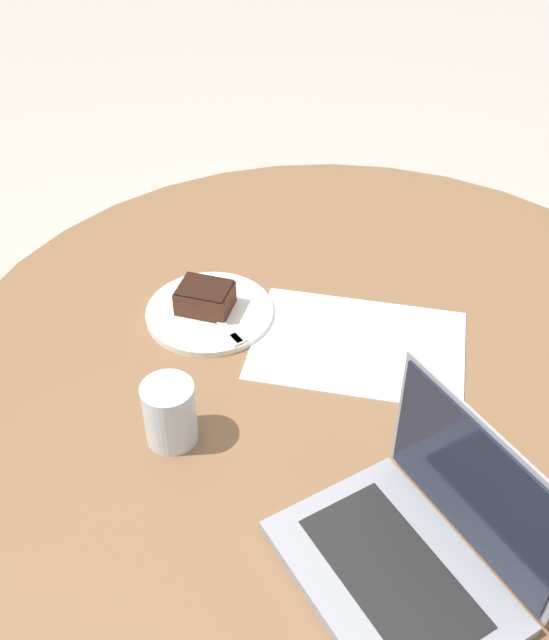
{
  "coord_description": "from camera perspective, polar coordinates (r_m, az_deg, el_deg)",
  "views": [
    {
      "loc": [
        0.09,
        0.92,
        1.59
      ],
      "look_at": [
        0.12,
        -0.06,
        0.76
      ],
      "focal_mm": 42.0,
      "sensor_mm": 36.0,
      "label": 1
    }
  ],
  "objects": [
    {
      "name": "plate",
      "position": [
        1.35,
        -4.97,
        0.58
      ],
      "size": [
        0.23,
        0.23,
        0.01
      ],
      "color": "silver",
      "rests_on": "dining_table"
    },
    {
      "name": "fork",
      "position": [
        1.32,
        -4.14,
        -0.19
      ],
      "size": [
        0.12,
        0.15,
        0.0
      ],
      "rotation": [
        0.0,
        0.0,
        8.49
      ],
      "color": "silver",
      "rests_on": "plate"
    },
    {
      "name": "laptop",
      "position": [
        0.99,
        10.55,
        -16.91
      ],
      "size": [
        0.35,
        0.37,
        0.22
      ],
      "rotation": [
        0.0,
        0.0,
        5.28
      ],
      "color": "gray",
      "rests_on": "dining_table"
    },
    {
      "name": "ground_plane",
      "position": [
        1.83,
        3.88,
        -19.81
      ],
      "size": [
        12.0,
        12.0,
        0.0
      ],
      "primitive_type": "plane",
      "color": "#B7AD9E"
    },
    {
      "name": "dining_table",
      "position": [
        1.33,
        5.07,
        -6.21
      ],
      "size": [
        1.37,
        1.37,
        0.72
      ],
      "color": "brown",
      "rests_on": "ground_plane"
    },
    {
      "name": "paper_document",
      "position": [
        1.29,
        6.39,
        -1.9
      ],
      "size": [
        0.4,
        0.31,
        0.0
      ],
      "rotation": [
        0.0,
        0.0,
        -0.18
      ],
      "color": "white",
      "rests_on": "dining_table"
    },
    {
      "name": "cake_slice",
      "position": [
        1.34,
        -5.32,
        1.71
      ],
      "size": [
        0.11,
        0.09,
        0.05
      ],
      "rotation": [
        0.0,
        0.0,
        2.89
      ],
      "color": "#472619",
      "rests_on": "plate"
    },
    {
      "name": "water_glass",
      "position": [
        1.12,
        -7.98,
        -7.02
      ],
      "size": [
        0.08,
        0.08,
        0.1
      ],
      "color": "silver",
      "rests_on": "dining_table"
    }
  ]
}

